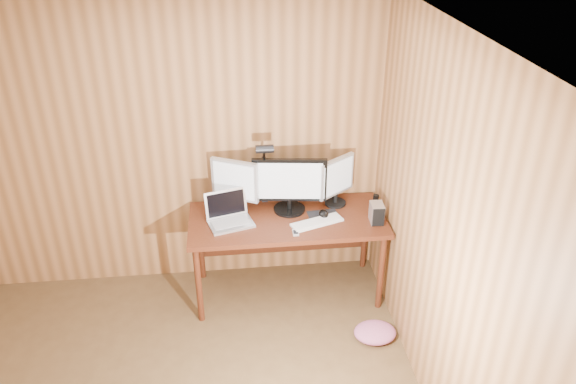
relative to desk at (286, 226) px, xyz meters
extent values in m
plane|color=silver|center=(-0.93, -1.70, 1.87)|extent=(4.00, 4.00, 0.00)
plane|color=#9E6639|center=(-0.93, 0.30, 0.62)|extent=(4.00, 0.00, 4.00)
plane|color=#9E6639|center=(0.82, -1.70, 0.62)|extent=(0.00, 4.00, 4.00)
cube|color=#4C1F0F|center=(0.00, -0.07, 0.10)|extent=(1.60, 0.70, 0.04)
cube|color=#4C1F0F|center=(0.00, 0.25, -0.17)|extent=(1.48, 0.02, 0.51)
cylinder|color=#4C1F0F|center=(-0.74, -0.36, -0.27)|extent=(0.05, 0.05, 0.71)
cylinder|color=#4C1F0F|center=(-0.74, 0.22, -0.27)|extent=(0.05, 0.05, 0.71)
cylinder|color=#4C1F0F|center=(0.74, -0.36, -0.27)|extent=(0.05, 0.05, 0.71)
cylinder|color=#4C1F0F|center=(0.74, 0.22, -0.27)|extent=(0.05, 0.05, 0.71)
cylinder|color=black|center=(0.03, 0.05, 0.13)|extent=(0.26, 0.26, 0.02)
cylinder|color=black|center=(0.03, 0.05, 0.18)|extent=(0.04, 0.04, 0.08)
cube|color=black|center=(0.03, 0.05, 0.41)|extent=(0.61, 0.11, 0.37)
cube|color=white|center=(0.03, 0.03, 0.41)|extent=(0.53, 0.07, 0.32)
cylinder|color=black|center=(-0.41, 0.11, 0.13)|extent=(0.19, 0.19, 0.02)
cylinder|color=black|center=(-0.41, 0.11, 0.18)|extent=(0.04, 0.04, 0.08)
cube|color=#BCBCC1|center=(-0.41, 0.11, 0.40)|extent=(0.38, 0.21, 0.35)
cube|color=white|center=(-0.42, 0.09, 0.40)|extent=(0.32, 0.16, 0.30)
cylinder|color=black|center=(0.43, 0.11, 0.13)|extent=(0.18, 0.18, 0.02)
cylinder|color=black|center=(0.43, 0.11, 0.18)|extent=(0.04, 0.04, 0.08)
cube|color=#BCBCC1|center=(0.43, 0.11, 0.39)|extent=(0.33, 0.25, 0.33)
cube|color=white|center=(0.44, 0.09, 0.39)|extent=(0.27, 0.20, 0.28)
cube|color=silver|center=(-0.46, -0.12, 0.13)|extent=(0.40, 0.32, 0.02)
cube|color=silver|center=(-0.49, 0.00, 0.25)|extent=(0.34, 0.14, 0.23)
cube|color=black|center=(-0.49, 0.00, 0.25)|extent=(0.30, 0.12, 0.19)
cube|color=#B2B2B7|center=(-0.46, -0.12, 0.14)|extent=(0.32, 0.22, 0.00)
cube|color=white|center=(0.23, -0.18, 0.13)|extent=(0.45, 0.26, 0.02)
cube|color=white|center=(0.23, -0.18, 0.14)|extent=(0.41, 0.23, 0.00)
cube|color=black|center=(0.30, -0.08, 0.12)|extent=(0.26, 0.22, 0.00)
ellipsoid|color=black|center=(0.30, -0.08, 0.15)|extent=(0.10, 0.13, 0.04)
cube|color=silver|center=(0.71, -0.20, 0.20)|extent=(0.11, 0.14, 0.16)
cube|color=black|center=(0.70, -0.28, 0.20)|extent=(0.10, 0.01, 0.16)
cube|color=silver|center=(0.04, -0.31, 0.13)|extent=(0.05, 0.09, 0.01)
cube|color=black|center=(0.04, -0.31, 0.13)|extent=(0.04, 0.05, 0.00)
cylinder|color=black|center=(0.76, 0.02, 0.18)|extent=(0.05, 0.05, 0.12)
cube|color=black|center=(-0.16, 0.24, 0.11)|extent=(0.05, 0.06, 0.06)
cylinder|color=black|center=(-0.16, 0.24, 0.32)|extent=(0.03, 0.03, 0.40)
sphere|color=black|center=(-0.16, 0.24, 0.52)|extent=(0.04, 0.04, 0.04)
cylinder|color=black|center=(-0.16, 0.17, 0.60)|extent=(0.02, 0.14, 0.17)
cylinder|color=black|center=(-0.16, 0.09, 0.67)|extent=(0.14, 0.07, 0.07)
camera|label=1|loc=(-0.43, -3.95, 2.52)|focal=35.00mm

